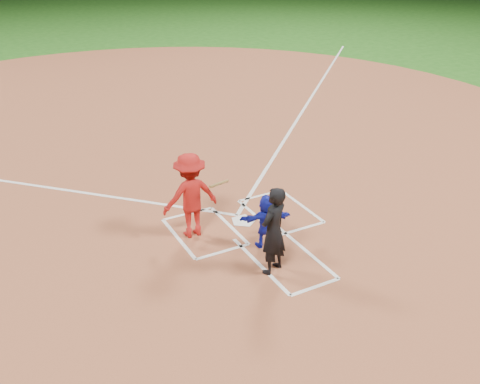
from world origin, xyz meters
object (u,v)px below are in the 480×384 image
catcher (266,221)px  batter_at_plate (191,195)px  umpire (273,231)px  home_plate (243,221)px

catcher → batter_at_plate: 1.69m
catcher → umpire: (-0.36, -0.84, 0.31)m
home_plate → umpire: umpire is taller
catcher → batter_at_plate: size_ratio=0.62×
home_plate → umpire: size_ratio=0.34×
catcher → umpire: size_ratio=0.65×
home_plate → batter_at_plate: bearing=-1.7°
umpire → batter_at_plate: batter_at_plate is taller
catcher → home_plate: bearing=-77.2°
umpire → batter_at_plate: size_ratio=0.95×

